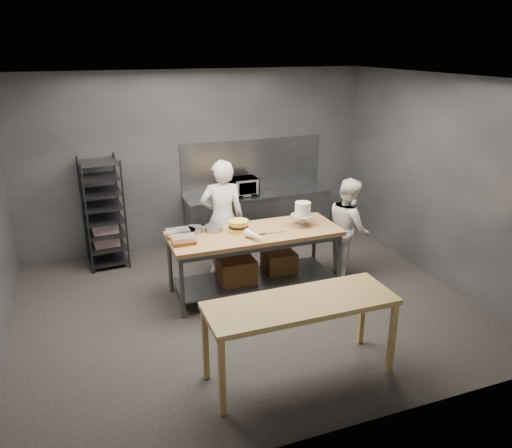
{
  "coord_description": "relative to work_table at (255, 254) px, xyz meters",
  "views": [
    {
      "loc": [
        -1.99,
        -5.71,
        3.4
      ],
      "look_at": [
        0.26,
        0.32,
        1.05
      ],
      "focal_mm": 35.0,
      "sensor_mm": 36.0,
      "label": 1
    }
  ],
  "objects": [
    {
      "name": "pastry_clamshells",
      "position": [
        -1.04,
        0.03,
        0.4
      ],
      "size": [
        0.33,
        0.47,
        0.11
      ],
      "color": "brown",
      "rests_on": "work_table"
    },
    {
      "name": "layer_cake",
      "position": [
        -0.21,
        0.09,
        0.43
      ],
      "size": [
        0.28,
        0.28,
        0.16
      ],
      "color": "#F8D24F",
      "rests_on": "work_table"
    },
    {
      "name": "back_counter",
      "position": [
        0.73,
        1.8,
        -0.12
      ],
      "size": [
        2.6,
        0.6,
        0.9
      ],
      "color": "slate",
      "rests_on": "ground"
    },
    {
      "name": "near_counter",
      "position": [
        -0.23,
        -1.99,
        0.24
      ],
      "size": [
        2.0,
        0.7,
        0.9
      ],
      "color": "#A18242",
      "rests_on": "ground"
    },
    {
      "name": "work_table",
      "position": [
        0.0,
        0.0,
        0.0
      ],
      "size": [
        2.4,
        0.9,
        0.92
      ],
      "color": "olive",
      "rests_on": "ground"
    },
    {
      "name": "cake_pans",
      "position": [
        -0.81,
        0.22,
        0.39
      ],
      "size": [
        0.69,
        0.33,
        0.07
      ],
      "color": "gray",
      "rests_on": "work_table"
    },
    {
      "name": "piping_bag",
      "position": [
        -0.11,
        -0.32,
        0.41
      ],
      "size": [
        0.24,
        0.4,
        0.12
      ],
      "primitive_type": "cone",
      "rotation": [
        1.57,
        0.0,
        0.35
      ],
      "color": "silver",
      "rests_on": "work_table"
    },
    {
      "name": "frosted_cake_stand",
      "position": [
        0.73,
        -0.0,
        0.56
      ],
      "size": [
        0.34,
        0.34,
        0.35
      ],
      "color": "#A99E87",
      "rests_on": "work_table"
    },
    {
      "name": "back_wall",
      "position": [
        -0.27,
        2.12,
        0.93
      ],
      "size": [
        6.0,
        0.04,
        3.0
      ],
      "primitive_type": "cube",
      "color": "#4C4F54",
      "rests_on": "ground"
    },
    {
      "name": "speed_rack",
      "position": [
        -1.9,
        1.72,
        0.28
      ],
      "size": [
        0.64,
        0.69,
        1.75
      ],
      "color": "black",
      "rests_on": "ground"
    },
    {
      "name": "chef_right",
      "position": [
        1.52,
        0.03,
        0.19
      ],
      "size": [
        0.73,
        0.85,
        1.53
      ],
      "primitive_type": "imported",
      "rotation": [
        0.0,
        0.0,
        1.35
      ],
      "color": "white",
      "rests_on": "ground"
    },
    {
      "name": "chef_behind",
      "position": [
        -0.25,
        0.74,
        0.33
      ],
      "size": [
        0.73,
        0.55,
        1.8
      ],
      "primitive_type": "imported",
      "rotation": [
        0.0,
        0.0,
        2.95
      ],
      "color": "white",
      "rests_on": "ground"
    },
    {
      "name": "offset_spatula",
      "position": [
        0.14,
        -0.15,
        0.35
      ],
      "size": [
        0.36,
        0.02,
        0.02
      ],
      "color": "slate",
      "rests_on": "work_table"
    },
    {
      "name": "microwave",
      "position": [
        0.42,
        1.8,
        0.48
      ],
      "size": [
        0.54,
        0.37,
        0.3
      ],
      "primitive_type": "imported",
      "color": "black",
      "rests_on": "back_counter"
    },
    {
      "name": "splashback_panel",
      "position": [
        0.73,
        2.1,
        0.78
      ],
      "size": [
        2.6,
        0.02,
        0.9
      ],
      "primitive_type": "cube",
      "color": "slate",
      "rests_on": "back_counter"
    },
    {
      "name": "ground",
      "position": [
        -0.27,
        -0.38,
        -0.57
      ],
      "size": [
        6.0,
        6.0,
        0.0
      ],
      "primitive_type": "plane",
      "color": "black",
      "rests_on": "ground"
    }
  ]
}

